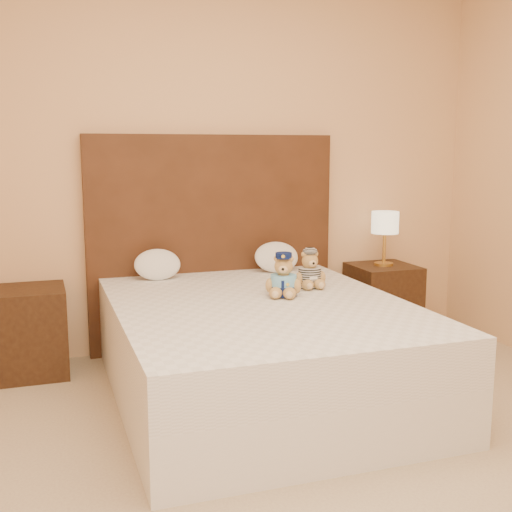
{
  "coord_description": "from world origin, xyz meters",
  "views": [
    {
      "loc": [
        -1.16,
        -2.12,
        1.4
      ],
      "look_at": [
        0.06,
        1.45,
        0.77
      ],
      "focal_mm": 45.0,
      "sensor_mm": 36.0,
      "label": 1
    }
  ],
  "objects": [
    {
      "name": "ground",
      "position": [
        0.0,
        0.0,
        0.0
      ],
      "size": [
        4.0,
        4.5,
        0.0
      ],
      "primitive_type": "cube",
      "color": "tan",
      "rests_on": "ground"
    },
    {
      "name": "room_walls",
      "position": [
        0.0,
        0.46,
        1.81
      ],
      "size": [
        4.04,
        4.52,
        2.72
      ],
      "color": "#E3AF7C",
      "rests_on": "ground"
    },
    {
      "name": "bed",
      "position": [
        0.0,
        1.2,
        0.28
      ],
      "size": [
        1.6,
        2.0,
        0.55
      ],
      "color": "white",
      "rests_on": "ground"
    },
    {
      "name": "headboard",
      "position": [
        0.0,
        2.21,
        0.75
      ],
      "size": [
        1.75,
        0.08,
        1.5
      ],
      "primitive_type": "cube",
      "color": "#4A2716",
      "rests_on": "ground"
    },
    {
      "name": "nightstand_left",
      "position": [
        -1.25,
        2.0,
        0.28
      ],
      "size": [
        0.45,
        0.45,
        0.55
      ],
      "primitive_type": "cube",
      "color": "#3A2412",
      "rests_on": "ground"
    },
    {
      "name": "nightstand_right",
      "position": [
        1.25,
        2.0,
        0.28
      ],
      "size": [
        0.45,
        0.45,
        0.55
      ],
      "primitive_type": "cube",
      "color": "#3A2412",
      "rests_on": "ground"
    },
    {
      "name": "lamp",
      "position": [
        1.25,
        2.0,
        0.85
      ],
      "size": [
        0.2,
        0.2,
        0.4
      ],
      "color": "gold",
      "rests_on": "nightstand_right"
    },
    {
      "name": "teddy_police",
      "position": [
        0.18,
        1.29,
        0.68
      ],
      "size": [
        0.29,
        0.28,
        0.26
      ],
      "primitive_type": null,
      "rotation": [
        0.0,
        0.0,
        -0.43
      ],
      "color": "#AC7942",
      "rests_on": "bed"
    },
    {
      "name": "teddy_prisoner",
      "position": [
        0.42,
        1.46,
        0.67
      ],
      "size": [
        0.22,
        0.21,
        0.23
      ],
      "primitive_type": null,
      "rotation": [
        0.0,
        0.0,
        -0.04
      ],
      "color": "#AC7942",
      "rests_on": "bed"
    },
    {
      "name": "pillow_left",
      "position": [
        -0.43,
        2.03,
        0.66
      ],
      "size": [
        0.31,
        0.2,
        0.22
      ],
      "primitive_type": "ellipsoid",
      "color": "white",
      "rests_on": "bed"
    },
    {
      "name": "pillow_right",
      "position": [
        0.41,
        2.03,
        0.66
      ],
      "size": [
        0.32,
        0.21,
        0.23
      ],
      "primitive_type": "ellipsoid",
      "color": "white",
      "rests_on": "bed"
    }
  ]
}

